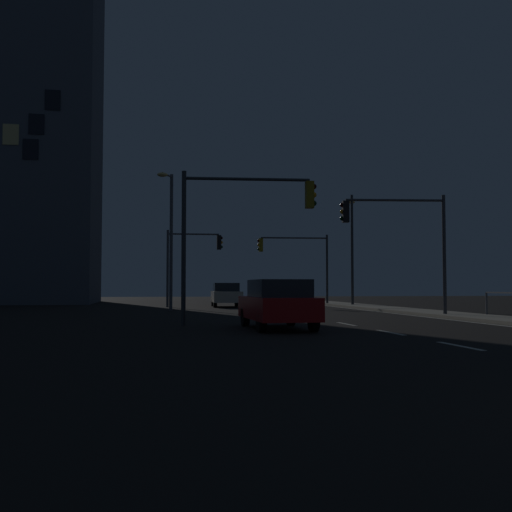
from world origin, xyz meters
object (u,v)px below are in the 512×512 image
traffic_light_near_right (192,253)px  car (278,303)px  traffic_light_far_center (243,216)px  traffic_light_far_left (398,229)px  car_oncoming (226,294)px  traffic_light_near_left (295,254)px  street_lamp_across_street (352,239)px  street_lamp_median (170,229)px

traffic_light_near_right → car: bearing=-86.3°
traffic_light_near_right → traffic_light_far_center: 18.59m
traffic_light_far_left → car_oncoming: bearing=112.3°
car_oncoming → traffic_light_near_left: size_ratio=0.88×
traffic_light_near_left → traffic_light_far_center: 22.25m
street_lamp_across_street → car: bearing=-115.2°
car → traffic_light_near_left: traffic_light_near_left is taller
car_oncoming → traffic_light_far_left: bearing=-67.7°
car_oncoming → traffic_light_near_right: (-2.23, -0.07, 2.70)m
car_oncoming → traffic_light_near_right: 3.51m
car → car_oncoming: same height
traffic_light_far_left → traffic_light_near_left: bearing=92.0°
traffic_light_far_left → street_lamp_median: street_lamp_median is taller
car → traffic_light_far_left: 9.72m
traffic_light_far_left → car: bearing=-137.5°
car → car_oncoming: bearing=87.5°
traffic_light_near_right → traffic_light_far_center: (0.49, -18.58, 0.30)m
car → traffic_light_near_left: (6.20, 23.02, 2.86)m
street_lamp_across_street → street_lamp_median: 13.56m
car → street_lamp_median: (-2.99, 14.36, 3.67)m
traffic_light_far_center → traffic_light_near_left: bearing=71.6°
car_oncoming → traffic_light_near_right: size_ratio=0.90×
traffic_light_far_left → traffic_light_near_right: bearing=119.6°
traffic_light_near_right → street_lamp_median: (-1.67, -6.14, 0.96)m
street_lamp_across_street → traffic_light_near_left: bearing=135.6°
car → traffic_light_far_left: (6.79, 6.23, 3.09)m
car → car_oncoming: 20.59m
car_oncoming → street_lamp_across_street: 9.27m
traffic_light_far_center → street_lamp_across_street: (10.21, 17.99, 0.73)m
car → street_lamp_median: bearing=101.8°
traffic_light_near_right → traffic_light_far_center: bearing=-88.5°
traffic_light_far_center → traffic_light_far_left: bearing=29.5°
traffic_light_near_left → traffic_light_near_right: bearing=-161.4°
traffic_light_far_left → street_lamp_across_street: (2.59, 13.68, 0.65)m
traffic_light_near_left → traffic_light_far_left: 16.80m
car_oncoming → street_lamp_median: 8.20m
traffic_light_near_right → street_lamp_median: bearing=-105.3°
traffic_light_far_center → street_lamp_median: 12.65m
traffic_light_far_center → street_lamp_across_street: size_ratio=0.73×
car → traffic_light_near_right: 20.72m
street_lamp_across_street → car_oncoming: bearing=175.6°
traffic_light_far_left → street_lamp_median: 12.73m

